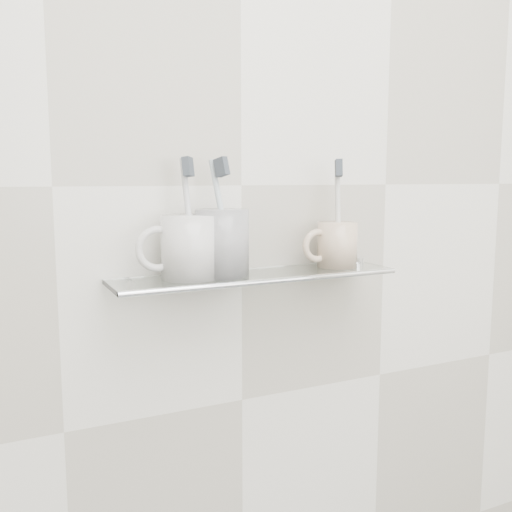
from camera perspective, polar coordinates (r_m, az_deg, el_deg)
wall_back at (r=1.02m, az=-1.47°, el=7.08°), size 2.50×0.00×2.50m
shelf_glass at (r=0.98m, az=0.05°, el=-2.00°), size 0.50×0.12×0.01m
shelf_rail at (r=0.93m, az=1.55°, el=-2.53°), size 0.50×0.01×0.01m
bracket_left at (r=0.96m, az=-12.61°, el=-3.10°), size 0.02×0.03×0.02m
bracket_right at (r=1.13m, az=8.67°, el=-1.37°), size 0.02×0.03×0.02m
mug_left at (r=0.93m, az=-6.69°, el=0.89°), size 0.12×0.12×0.10m
mug_left_handle at (r=0.92m, az=-9.78°, el=0.71°), size 0.07×0.01×0.07m
toothbrush_left at (r=0.93m, az=-6.74°, el=3.92°), size 0.02×0.05×0.19m
bristles_left at (r=0.93m, az=-6.82°, el=8.86°), size 0.02×0.03×0.03m
mug_center at (r=0.95m, az=-3.40°, el=1.32°), size 0.11×0.11×0.11m
mug_center_handle at (r=0.93m, az=-6.30°, el=1.16°), size 0.08×0.01×0.08m
toothbrush_center at (r=0.95m, az=-3.42°, el=4.04°), size 0.03×0.06×0.19m
bristles_center at (r=0.95m, az=-3.46°, el=8.88°), size 0.02×0.03×0.03m
mug_right at (r=1.06m, az=8.13°, el=1.15°), size 0.09×0.09×0.08m
mug_right_handle at (r=1.04m, az=6.17°, el=1.03°), size 0.06×0.01×0.06m
toothbrush_right at (r=1.06m, az=8.19°, el=4.36°), size 0.02×0.04×0.19m
bristles_right at (r=1.05m, az=8.28°, el=8.70°), size 0.02×0.03×0.03m
chrome_cap at (r=1.09m, az=9.73°, el=-0.51°), size 0.04×0.04×0.02m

